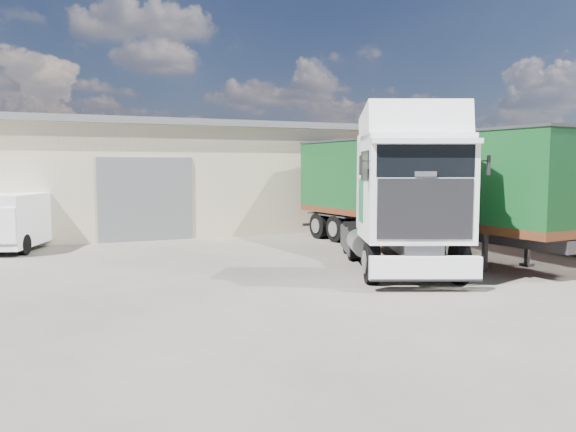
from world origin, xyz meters
name	(u,v)px	position (x,y,z in m)	size (l,w,h in m)	color
ground	(273,280)	(0.00, 0.00, 0.00)	(120.00, 120.00, 0.00)	#282520
warehouse	(46,177)	(-6.00, 16.00, 2.66)	(30.60, 12.60, 5.42)	beige
brick_boundary_wall	(460,209)	(11.50, 6.00, 1.25)	(0.35, 26.00, 2.50)	brown
tractor_unit	(406,204)	(3.95, -0.68, 2.09)	(5.37, 7.77, 4.97)	black
box_trailer	(416,181)	(6.97, 3.07, 2.64)	(4.12, 13.24, 4.33)	#2D2D30
panel_van	(15,220)	(-7.08, 9.59, 1.12)	(3.83, 5.73, 2.17)	black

